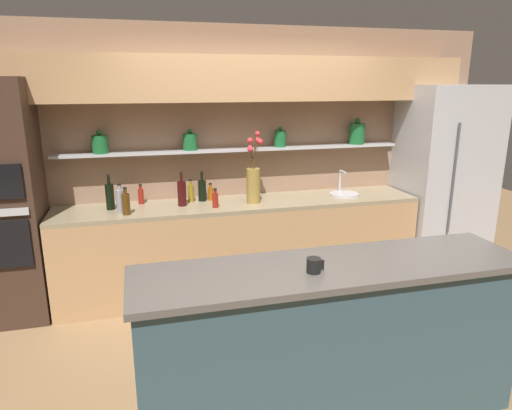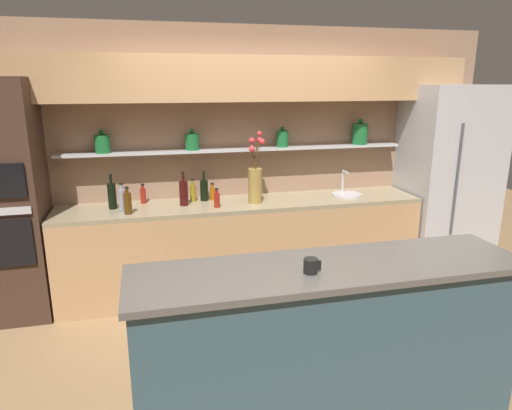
{
  "view_description": "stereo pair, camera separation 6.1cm",
  "coord_description": "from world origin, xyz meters",
  "px_view_note": "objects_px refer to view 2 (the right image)",
  "views": [
    {
      "loc": [
        -1.08,
        -2.98,
        2.06
      ],
      "look_at": [
        -0.22,
        0.28,
        1.15
      ],
      "focal_mm": 32.0,
      "sensor_mm": 36.0,
      "label": 1
    },
    {
      "loc": [
        -1.02,
        -3.0,
        2.06
      ],
      "look_at": [
        -0.22,
        0.28,
        1.15
      ],
      "focal_mm": 32.0,
      "sensor_mm": 36.0,
      "label": 2
    }
  ],
  "objects_px": {
    "bottle_wine_2": "(184,193)",
    "bottle_sauce_4": "(143,195)",
    "refrigerator": "(447,182)",
    "bottle_sauce_8": "(217,199)",
    "bottle_spirit_5": "(128,203)",
    "sink_fixture": "(346,193)",
    "bottle_wine_3": "(112,196)",
    "flower_vase": "(255,180)",
    "bottle_spirit_1": "(122,200)",
    "bottle_oil_7": "(193,192)",
    "bottle_wine_0": "(204,190)",
    "bottle_sauce_6": "(213,193)",
    "coffee_mug": "(311,266)",
    "oven_tower": "(1,203)"
  },
  "relations": [
    {
      "from": "bottle_wine_2",
      "to": "bottle_sauce_4",
      "type": "relative_size",
      "value": 1.69
    },
    {
      "from": "refrigerator",
      "to": "bottle_sauce_4",
      "type": "height_order",
      "value": "refrigerator"
    },
    {
      "from": "bottle_sauce_8",
      "to": "bottle_spirit_5",
      "type": "bearing_deg",
      "value": -177.64
    },
    {
      "from": "sink_fixture",
      "to": "bottle_sauce_8",
      "type": "height_order",
      "value": "sink_fixture"
    },
    {
      "from": "refrigerator",
      "to": "bottle_spirit_5",
      "type": "bearing_deg",
      "value": -177.85
    },
    {
      "from": "bottle_wine_3",
      "to": "flower_vase",
      "type": "bearing_deg",
      "value": -4.29
    },
    {
      "from": "refrigerator",
      "to": "bottle_wine_2",
      "type": "height_order",
      "value": "refrigerator"
    },
    {
      "from": "bottle_spirit_1",
      "to": "bottle_spirit_5",
      "type": "xyz_separation_m",
      "value": [
        0.05,
        -0.08,
        -0.01
      ]
    },
    {
      "from": "bottle_oil_7",
      "to": "bottle_wine_3",
      "type": "bearing_deg",
      "value": -172.71
    },
    {
      "from": "bottle_sauce_4",
      "to": "bottle_sauce_8",
      "type": "distance_m",
      "value": 0.74
    },
    {
      "from": "bottle_sauce_4",
      "to": "sink_fixture",
      "type": "bearing_deg",
      "value": -4.92
    },
    {
      "from": "sink_fixture",
      "to": "bottle_wine_0",
      "type": "height_order",
      "value": "bottle_wine_0"
    },
    {
      "from": "sink_fixture",
      "to": "bottle_sauce_8",
      "type": "xyz_separation_m",
      "value": [
        -1.38,
        -0.14,
        0.05
      ]
    },
    {
      "from": "bottle_sauce_6",
      "to": "coffee_mug",
      "type": "bearing_deg",
      "value": -83.87
    },
    {
      "from": "bottle_sauce_4",
      "to": "bottle_sauce_8",
      "type": "relative_size",
      "value": 1.06
    },
    {
      "from": "flower_vase",
      "to": "bottle_wine_0",
      "type": "height_order",
      "value": "flower_vase"
    },
    {
      "from": "bottle_wine_0",
      "to": "bottle_sauce_8",
      "type": "xyz_separation_m",
      "value": [
        0.08,
        -0.28,
        -0.03
      ]
    },
    {
      "from": "sink_fixture",
      "to": "coffee_mug",
      "type": "xyz_separation_m",
      "value": [
        -1.15,
        -2.01,
        0.12
      ]
    },
    {
      "from": "bottle_sauce_6",
      "to": "bottle_sauce_8",
      "type": "relative_size",
      "value": 0.96
    },
    {
      "from": "refrigerator",
      "to": "bottle_sauce_4",
      "type": "distance_m",
      "value": 3.21
    },
    {
      "from": "bottle_spirit_5",
      "to": "bottle_spirit_1",
      "type": "bearing_deg",
      "value": 122.81
    },
    {
      "from": "bottle_wine_0",
      "to": "bottle_spirit_1",
      "type": "height_order",
      "value": "bottle_wine_0"
    },
    {
      "from": "sink_fixture",
      "to": "bottle_wine_3",
      "type": "distance_m",
      "value": 2.33
    },
    {
      "from": "flower_vase",
      "to": "bottle_spirit_5",
      "type": "distance_m",
      "value": 1.21
    },
    {
      "from": "oven_tower",
      "to": "bottle_wine_2",
      "type": "distance_m",
      "value": 1.57
    },
    {
      "from": "bottle_wine_0",
      "to": "flower_vase",
      "type": "bearing_deg",
      "value": -22.78
    },
    {
      "from": "bottle_wine_0",
      "to": "bottle_oil_7",
      "type": "distance_m",
      "value": 0.11
    },
    {
      "from": "oven_tower",
      "to": "bottle_spirit_5",
      "type": "height_order",
      "value": "oven_tower"
    },
    {
      "from": "refrigerator",
      "to": "bottle_sauce_8",
      "type": "relative_size",
      "value": 11.13
    },
    {
      "from": "bottle_oil_7",
      "to": "oven_tower",
      "type": "bearing_deg",
      "value": -174.77
    },
    {
      "from": "refrigerator",
      "to": "bottle_oil_7",
      "type": "distance_m",
      "value": 2.73
    },
    {
      "from": "sink_fixture",
      "to": "bottle_sauce_8",
      "type": "bearing_deg",
      "value": -174.17
    },
    {
      "from": "bottle_wine_2",
      "to": "bottle_wine_3",
      "type": "xyz_separation_m",
      "value": [
        -0.65,
        0.04,
        0.0
      ]
    },
    {
      "from": "bottle_oil_7",
      "to": "coffee_mug",
      "type": "xyz_separation_m",
      "value": [
        0.43,
        -2.15,
        0.05
      ]
    },
    {
      "from": "sink_fixture",
      "to": "bottle_wine_0",
      "type": "relative_size",
      "value": 1.03
    },
    {
      "from": "bottle_spirit_1",
      "to": "bottle_wine_0",
      "type": "bearing_deg",
      "value": 17.31
    },
    {
      "from": "bottle_wine_3",
      "to": "coffee_mug",
      "type": "distance_m",
      "value": 2.37
    },
    {
      "from": "bottle_wine_0",
      "to": "bottle_spirit_5",
      "type": "xyz_separation_m",
      "value": [
        -0.72,
        -0.32,
        -0.01
      ]
    },
    {
      "from": "bottle_wine_0",
      "to": "bottle_sauce_6",
      "type": "height_order",
      "value": "bottle_wine_0"
    },
    {
      "from": "refrigerator",
      "to": "bottle_wine_2",
      "type": "relative_size",
      "value": 6.21
    },
    {
      "from": "flower_vase",
      "to": "bottle_wine_2",
      "type": "height_order",
      "value": "flower_vase"
    },
    {
      "from": "sink_fixture",
      "to": "bottle_sauce_4",
      "type": "xyz_separation_m",
      "value": [
        -2.05,
        0.18,
        0.06
      ]
    },
    {
      "from": "bottle_sauce_8",
      "to": "bottle_sauce_6",
      "type": "bearing_deg",
      "value": 89.63
    },
    {
      "from": "flower_vase",
      "to": "coffee_mug",
      "type": "distance_m",
      "value": 1.96
    },
    {
      "from": "refrigerator",
      "to": "bottle_wine_3",
      "type": "height_order",
      "value": "refrigerator"
    },
    {
      "from": "sink_fixture",
      "to": "bottle_wine_2",
      "type": "height_order",
      "value": "bottle_wine_2"
    },
    {
      "from": "oven_tower",
      "to": "flower_vase",
      "type": "height_order",
      "value": "oven_tower"
    },
    {
      "from": "flower_vase",
      "to": "bottle_wine_0",
      "type": "distance_m",
      "value": 0.53
    },
    {
      "from": "flower_vase",
      "to": "coffee_mug",
      "type": "xyz_separation_m",
      "value": [
        -0.16,
        -1.95,
        -0.09
      ]
    },
    {
      "from": "bottle_sauce_8",
      "to": "bottle_spirit_1",
      "type": "bearing_deg",
      "value": 177.09
    }
  ]
}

